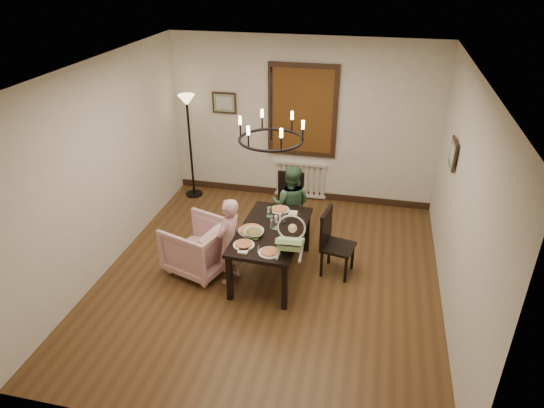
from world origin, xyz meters
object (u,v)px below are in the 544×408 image
at_px(elderly_woman, 229,248).
at_px(floor_lamp, 190,148).
at_px(chair_far, 288,204).
at_px(seated_man, 291,211).
at_px(armchair, 198,246).
at_px(dining_table, 271,235).
at_px(chair_right, 338,243).
at_px(drinking_glass, 273,224).
at_px(baby_bouncer, 290,240).

bearing_deg(elderly_woman, floor_lamp, -132.34).
xyz_separation_m(chair_far, seated_man, (0.09, -0.29, 0.04)).
bearing_deg(armchair, dining_table, 115.24).
xyz_separation_m(chair_far, chair_right, (0.87, -0.98, 0.00)).
xyz_separation_m(elderly_woman, seated_man, (0.60, 1.17, 0.01)).
distance_m(dining_table, armchair, 1.03).
height_order(dining_table, armchair, armchair).
height_order(chair_far, elderly_woman, elderly_woman).
height_order(chair_right, floor_lamp, floor_lamp).
bearing_deg(drinking_glass, seated_man, 84.63).
distance_m(dining_table, chair_right, 0.92).
bearing_deg(seated_man, chair_far, -73.05).
height_order(baby_bouncer, drinking_glass, baby_bouncer).
bearing_deg(armchair, floor_lamp, -138.71).
distance_m(seated_man, floor_lamp, 2.33).
distance_m(elderly_woman, baby_bouncer, 0.93).
distance_m(dining_table, floor_lamp, 2.81).
relative_size(seated_man, floor_lamp, 0.57).
bearing_deg(chair_right, dining_table, 114.78).
relative_size(dining_table, seated_man, 1.49).
bearing_deg(dining_table, armchair, -170.71).
height_order(chair_right, elderly_woman, elderly_woman).
relative_size(elderly_woman, drinking_glass, 7.40).
distance_m(dining_table, seated_man, 0.91).
xyz_separation_m(elderly_woman, baby_bouncer, (0.84, -0.18, 0.36)).
bearing_deg(chair_far, drinking_glass, -89.81).
bearing_deg(armchair, drinking_glass, 116.88).
height_order(elderly_woman, baby_bouncer, baby_bouncer).
xyz_separation_m(seated_man, baby_bouncer, (0.25, -1.35, 0.35)).
bearing_deg(chair_far, armchair, -127.59).
height_order(dining_table, baby_bouncer, baby_bouncer).
height_order(seated_man, drinking_glass, seated_man).
xyz_separation_m(chair_far, elderly_woman, (-0.51, -1.46, 0.04)).
bearing_deg(seated_man, floor_lamp, -29.78).
relative_size(chair_far, armchair, 1.17).
height_order(chair_right, drinking_glass, chair_right).
distance_m(dining_table, baby_bouncer, 0.61).
relative_size(elderly_woman, floor_lamp, 0.56).
distance_m(elderly_woman, drinking_glass, 0.65).
height_order(seated_man, baby_bouncer, baby_bouncer).
relative_size(armchair, drinking_glass, 5.87).
relative_size(chair_far, drinking_glass, 6.86).
bearing_deg(dining_table, chair_right, 16.27).
bearing_deg(chair_far, elderly_woman, -109.32).
bearing_deg(drinking_glass, floor_lamp, 133.55).
height_order(armchair, seated_man, seated_man).
bearing_deg(floor_lamp, dining_table, -47.06).
bearing_deg(floor_lamp, armchair, -67.28).
relative_size(chair_right, armchair, 1.17).
xyz_separation_m(armchair, floor_lamp, (-0.90, 2.16, 0.54)).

